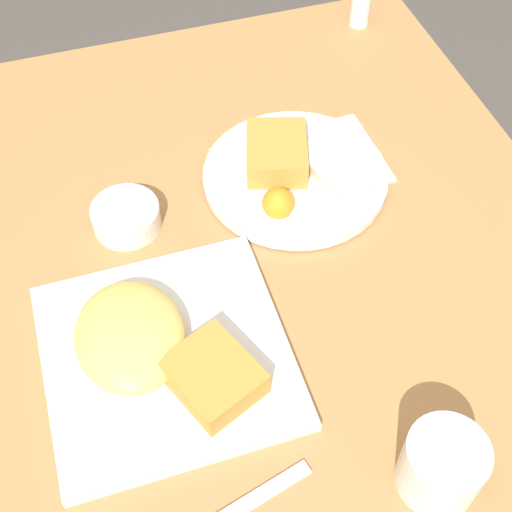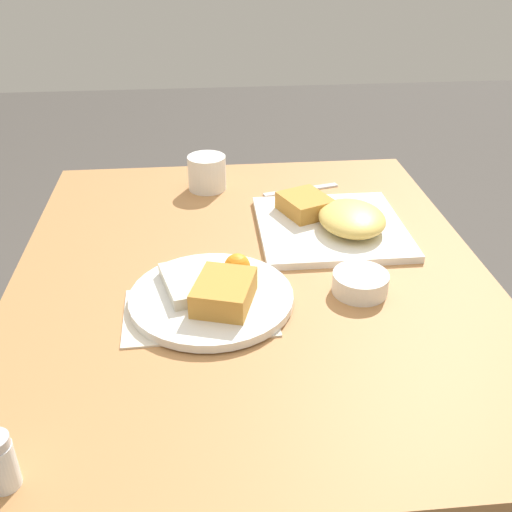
{
  "view_description": "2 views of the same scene",
  "coord_description": "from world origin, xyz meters",
  "px_view_note": "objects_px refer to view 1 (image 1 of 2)",
  "views": [
    {
      "loc": [
        0.57,
        -0.2,
        1.44
      ],
      "look_at": [
        0.04,
        -0.03,
        0.73
      ],
      "focal_mm": 50.0,
      "sensor_mm": 36.0,
      "label": 1
    },
    {
      "loc": [
        -0.89,
        0.08,
        1.25
      ],
      "look_at": [
        0.0,
        -0.01,
        0.73
      ],
      "focal_mm": 42.0,
      "sensor_mm": 36.0,
      "label": 2
    }
  ],
  "objects_px": {
    "sauce_ramekin": "(126,216)",
    "coffee_mug": "(442,466)",
    "plate_square_near": "(159,350)",
    "plate_oval_far": "(293,172)",
    "butter_knife": "(237,510)",
    "salt_shaker": "(360,8)"
  },
  "relations": [
    {
      "from": "plate_square_near",
      "to": "sauce_ramekin",
      "type": "bearing_deg",
      "value": 178.85
    },
    {
      "from": "butter_knife",
      "to": "plate_square_near",
      "type": "bearing_deg",
      "value": 85.8
    },
    {
      "from": "coffee_mug",
      "to": "sauce_ramekin",
      "type": "bearing_deg",
      "value": -151.88
    },
    {
      "from": "plate_square_near",
      "to": "sauce_ramekin",
      "type": "relative_size",
      "value": 3.07
    },
    {
      "from": "plate_square_near",
      "to": "sauce_ramekin",
      "type": "xyz_separation_m",
      "value": [
        -0.22,
        0.0,
        -0.0
      ]
    },
    {
      "from": "sauce_ramekin",
      "to": "salt_shaker",
      "type": "bearing_deg",
      "value": 125.14
    },
    {
      "from": "plate_oval_far",
      "to": "plate_square_near",
      "type": "bearing_deg",
      "value": -47.07
    },
    {
      "from": "salt_shaker",
      "to": "butter_knife",
      "type": "distance_m",
      "value": 0.88
    },
    {
      "from": "plate_oval_far",
      "to": "butter_knife",
      "type": "xyz_separation_m",
      "value": [
        0.43,
        -0.21,
        -0.02
      ]
    },
    {
      "from": "sauce_ramekin",
      "to": "salt_shaker",
      "type": "height_order",
      "value": "salt_shaker"
    },
    {
      "from": "butter_knife",
      "to": "coffee_mug",
      "type": "relative_size",
      "value": 2.08
    },
    {
      "from": "sauce_ramekin",
      "to": "butter_knife",
      "type": "relative_size",
      "value": 0.52
    },
    {
      "from": "plate_oval_far",
      "to": "salt_shaker",
      "type": "relative_size",
      "value": 3.72
    },
    {
      "from": "coffee_mug",
      "to": "plate_oval_far",
      "type": "bearing_deg",
      "value": 179.7
    },
    {
      "from": "sauce_ramekin",
      "to": "coffee_mug",
      "type": "relative_size",
      "value": 1.09
    },
    {
      "from": "plate_square_near",
      "to": "coffee_mug",
      "type": "distance_m",
      "value": 0.33
    },
    {
      "from": "salt_shaker",
      "to": "coffee_mug",
      "type": "xyz_separation_m",
      "value": [
        0.78,
        -0.24,
        0.01
      ]
    },
    {
      "from": "plate_square_near",
      "to": "coffee_mug",
      "type": "height_order",
      "value": "coffee_mug"
    },
    {
      "from": "sauce_ramekin",
      "to": "plate_square_near",
      "type": "bearing_deg",
      "value": -1.15
    },
    {
      "from": "plate_oval_far",
      "to": "butter_knife",
      "type": "bearing_deg",
      "value": -26.34
    },
    {
      "from": "sauce_ramekin",
      "to": "coffee_mug",
      "type": "xyz_separation_m",
      "value": [
        0.45,
        0.24,
        0.02
      ]
    },
    {
      "from": "salt_shaker",
      "to": "butter_knife",
      "type": "bearing_deg",
      "value": -30.86
    }
  ]
}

